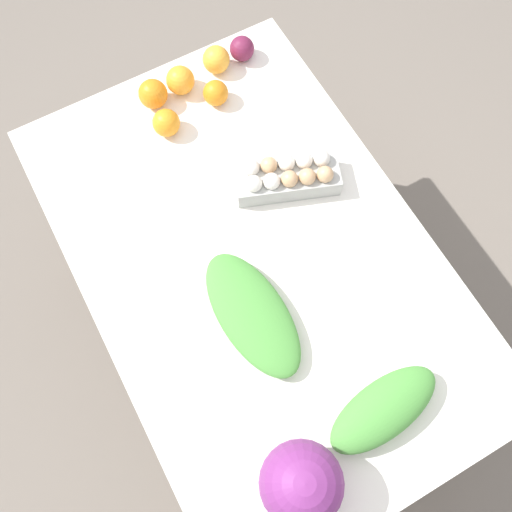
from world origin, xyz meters
TOP-DOWN VIEW (x-y plane):
  - ground_plane at (0.00, 0.00)m, footprint 8.00×8.00m
  - dining_table at (0.00, 0.00)m, footprint 1.33×0.85m
  - cabbage_purple at (0.51, -0.17)m, footprint 0.18×0.18m
  - egg_carton at (-0.15, 0.17)m, footprint 0.19×0.29m
  - greens_bunch_chard at (0.47, 0.07)m, footprint 0.15×0.30m
  - greens_bunch_scallion at (0.13, -0.08)m, footprint 0.36×0.18m
  - beet_root at (-0.58, 0.27)m, footprint 0.07×0.07m
  - orange_0 at (-0.55, -0.02)m, footprint 0.08×0.08m
  - orange_1 at (-0.45, -0.03)m, footprint 0.08×0.08m
  - orange_2 at (-0.48, 0.13)m, footprint 0.07×0.07m
  - orange_3 at (-0.57, 0.19)m, footprint 0.08×0.08m
  - orange_4 at (-0.56, 0.07)m, footprint 0.08×0.08m

SIDE VIEW (x-z plane):
  - ground_plane at x=0.00m, z-range 0.00..0.00m
  - dining_table at x=0.00m, z-range 0.28..1.05m
  - greens_bunch_scallion at x=0.13m, z-range 0.77..0.83m
  - orange_2 at x=-0.48m, z-range 0.77..0.84m
  - beet_root at x=-0.58m, z-range 0.77..0.84m
  - orange_1 at x=-0.45m, z-range 0.77..0.84m
  - greens_bunch_chard at x=0.47m, z-range 0.77..0.85m
  - orange_3 at x=-0.57m, z-range 0.77..0.85m
  - orange_4 at x=-0.56m, z-range 0.77..0.85m
  - orange_0 at x=-0.55m, z-range 0.77..0.85m
  - egg_carton at x=-0.15m, z-range 0.77..0.86m
  - cabbage_purple at x=0.51m, z-range 0.77..0.95m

